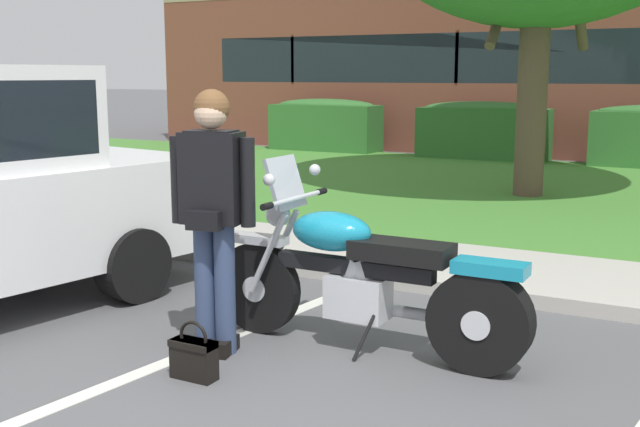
% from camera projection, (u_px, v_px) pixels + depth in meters
% --- Properties ---
extents(curb_strip, '(60.00, 0.20, 0.12)m').
position_uv_depth(curb_strip, '(441.00, 286.00, 6.48)').
color(curb_strip, '#B7B2A8').
rests_on(curb_strip, ground).
extents(concrete_walk, '(60.00, 1.50, 0.08)m').
position_uv_depth(concrete_walk, '(472.00, 267.00, 7.22)').
color(concrete_walk, '#B7B2A8').
rests_on(concrete_walk, ground).
extents(grass_lawn, '(60.00, 8.55, 0.06)m').
position_uv_depth(grass_lawn, '(576.00, 195.00, 11.57)').
color(grass_lawn, '#478433').
rests_on(grass_lawn, ground).
extents(stall_stripe_0, '(0.68, 4.38, 0.01)m').
position_uv_depth(stall_stripe_0, '(117.00, 382.00, 4.61)').
color(stall_stripe_0, silver).
rests_on(stall_stripe_0, ground).
extents(motorcycle, '(2.24, 0.82, 1.26)m').
position_uv_depth(motorcycle, '(373.00, 280.00, 5.03)').
color(motorcycle, black).
rests_on(motorcycle, ground).
extents(rider_person, '(0.56, 0.34, 1.70)m').
position_uv_depth(rider_person, '(213.00, 202.00, 4.95)').
color(rider_person, black).
rests_on(rider_person, ground).
extents(handbag, '(0.28, 0.13, 0.36)m').
position_uv_depth(handbag, '(194.00, 356.00, 4.64)').
color(handbag, black).
rests_on(handbag, ground).
extents(hedge_left, '(2.55, 0.90, 1.24)m').
position_uv_depth(hedge_left, '(325.00, 124.00, 18.03)').
color(hedge_left, '#336B2D').
rests_on(hedge_left, ground).
extents(hedge_center_left, '(2.69, 0.90, 1.24)m').
position_uv_depth(hedge_center_left, '(483.00, 130.00, 16.29)').
color(hedge_center_left, '#336B2D').
rests_on(hedge_center_left, ground).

